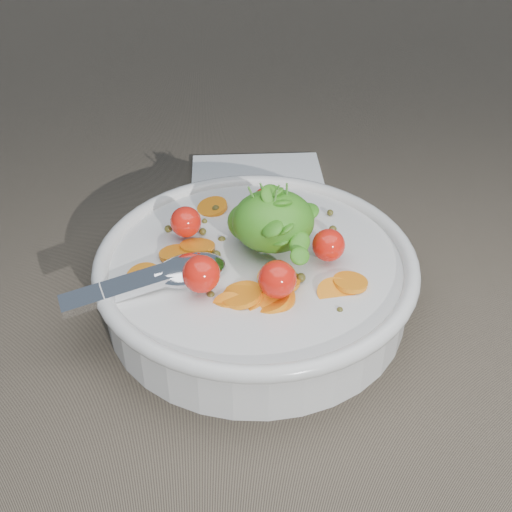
{
  "coord_description": "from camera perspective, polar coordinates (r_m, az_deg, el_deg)",
  "views": [
    {
      "loc": [
        -0.05,
        -0.46,
        0.42
      ],
      "look_at": [
        -0.02,
        0.02,
        0.06
      ],
      "focal_mm": 45.0,
      "sensor_mm": 36.0,
      "label": 1
    }
  ],
  "objects": [
    {
      "name": "napkin",
      "position": [
        0.82,
        0.16,
        6.47
      ],
      "size": [
        0.17,
        0.15,
        0.01
      ],
      "primitive_type": "cube",
      "rotation": [
        0.0,
        0.0,
        -0.02
      ],
      "color": "white",
      "rests_on": "ground"
    },
    {
      "name": "ground",
      "position": [
        0.62,
        1.57,
        -5.56
      ],
      "size": [
        6.0,
        6.0,
        0.0
      ],
      "primitive_type": "plane",
      "color": "#6F624F",
      "rests_on": "ground"
    },
    {
      "name": "bowl",
      "position": [
        0.61,
        -0.01,
        -1.8
      ],
      "size": [
        0.33,
        0.3,
        0.13
      ],
      "color": "silver",
      "rests_on": "ground"
    }
  ]
}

